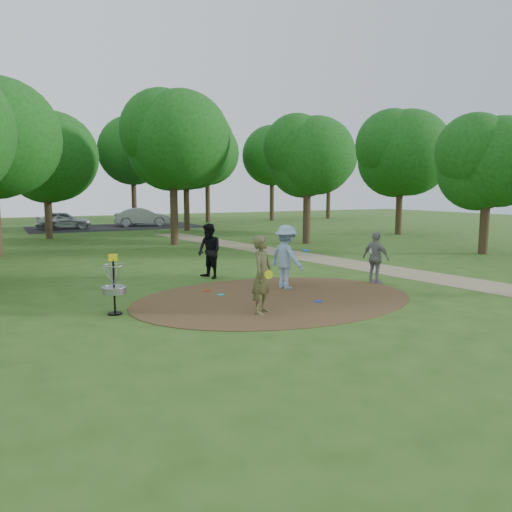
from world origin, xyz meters
name	(u,v)px	position (x,y,z in m)	size (l,w,h in m)	color
ground	(275,299)	(0.00, 0.00, 0.00)	(100.00, 100.00, 0.00)	#2D5119
dirt_clearing	(275,298)	(0.00, 0.00, 0.01)	(8.40, 8.40, 0.02)	#47301C
footpath	(396,271)	(6.50, 2.00, 0.01)	(2.00, 40.00, 0.01)	#8C7A5B
parking_lot	(117,227)	(2.00, 30.00, 0.00)	(14.00, 8.00, 0.01)	black
player_observer_with_disc	(262,275)	(-1.16, -1.35, 1.00)	(0.87, 0.83, 1.99)	brown
player_throwing_with_disc	(286,257)	(1.05, 1.13, 1.01)	(1.35, 1.43, 2.02)	#8AA8CE
player_walking_with_disc	(209,251)	(-0.40, 3.97, 0.97)	(0.96, 1.11, 1.95)	black
player_waiting_with_disc	(376,258)	(4.12, 0.45, 0.87)	(0.64, 1.09, 1.74)	gray
disc_ground_cyan	(221,295)	(-1.24, 1.09, 0.03)	(0.22, 0.22, 0.02)	#17ADBB
disc_ground_blue	(318,301)	(0.82, -0.99, 0.03)	(0.22, 0.22, 0.02)	#0D32E0
disc_ground_red	(207,290)	(-1.37, 1.88, 0.03)	(0.22, 0.22, 0.02)	#B42C12
car_left	(63,220)	(-2.21, 29.83, 0.71)	(1.67, 4.15, 1.41)	#AAADB2
car_right	(143,217)	(4.26, 30.21, 0.78)	(1.64, 4.71, 1.55)	#929498
disc_golf_basket	(114,280)	(-4.50, 0.30, 0.87)	(0.63, 0.63, 1.54)	black
tree_ring	(205,145)	(1.93, 10.04, 5.22)	(37.67, 45.82, 9.35)	#332316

